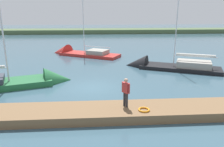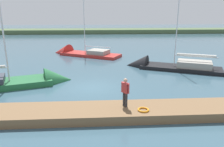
% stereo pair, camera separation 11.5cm
% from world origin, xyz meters
% --- Properties ---
extents(ground_plane, '(200.00, 200.00, 0.00)m').
position_xyz_m(ground_plane, '(0.00, 0.00, 0.00)').
color(ground_plane, '#385666').
extents(far_shoreline, '(180.00, 8.00, 2.40)m').
position_xyz_m(far_shoreline, '(0.00, -50.12, 0.00)').
color(far_shoreline, '#4C603D').
rests_on(far_shoreline, ground_plane).
extents(dock_pier, '(24.76, 2.35, 0.53)m').
position_xyz_m(dock_pier, '(0.00, 5.26, 0.27)').
color(dock_pier, brown).
rests_on(dock_pier, ground_plane).
extents(life_ring_buoy, '(0.66, 0.66, 0.10)m').
position_xyz_m(life_ring_buoy, '(-3.10, 5.73, 0.58)').
color(life_ring_buoy, orange).
rests_on(life_ring_buoy, dock_pier).
extents(sailboat_behind_pier, '(10.58, 7.49, 11.52)m').
position_xyz_m(sailboat_behind_pier, '(2.57, -14.58, 0.08)').
color(sailboat_behind_pier, '#B22823').
rests_on(sailboat_behind_pier, ground_plane).
extents(sailboat_far_right, '(10.23, 5.50, 11.01)m').
position_xyz_m(sailboat_far_right, '(5.81, -0.92, 0.11)').
color(sailboat_far_right, '#236638').
rests_on(sailboat_far_right, ground_plane).
extents(sailboat_outer_mooring, '(10.33, 6.53, 9.98)m').
position_xyz_m(sailboat_outer_mooring, '(-7.59, -5.86, 0.12)').
color(sailboat_outer_mooring, black).
rests_on(sailboat_outer_mooring, ground_plane).
extents(person_on_dock, '(0.45, 0.55, 1.73)m').
position_xyz_m(person_on_dock, '(-2.13, 5.07, 1.53)').
color(person_on_dock, '#28282D').
rests_on(person_on_dock, dock_pier).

